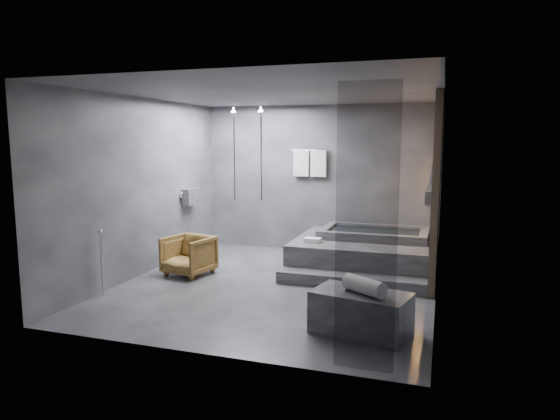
% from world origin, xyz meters
% --- Properties ---
extents(room, '(5.00, 5.04, 2.82)m').
position_xyz_m(room, '(0.40, 0.24, 1.73)').
color(room, '#29292C').
rests_on(room, ground).
extents(tub_deck, '(2.20, 2.00, 0.50)m').
position_xyz_m(tub_deck, '(1.05, 1.45, 0.25)').
color(tub_deck, '#2E2E30').
rests_on(tub_deck, ground).
extents(tub_step, '(2.20, 0.36, 0.18)m').
position_xyz_m(tub_step, '(1.05, 0.27, 0.09)').
color(tub_step, '#2E2E30').
rests_on(tub_step, ground).
extents(concrete_bench, '(1.15, 0.80, 0.47)m').
position_xyz_m(concrete_bench, '(1.47, -1.46, 0.24)').
color(concrete_bench, '#2D2D30').
rests_on(concrete_bench, ground).
extents(driftwood_chair, '(0.81, 0.82, 0.63)m').
position_xyz_m(driftwood_chair, '(-1.54, 0.14, 0.31)').
color(driftwood_chair, '#493112').
rests_on(driftwood_chair, ground).
extents(rolled_towel, '(0.52, 0.43, 0.18)m').
position_xyz_m(rolled_towel, '(1.51, -1.50, 0.56)').
color(rolled_towel, white).
rests_on(rolled_towel, concrete_bench).
extents(deck_towel, '(0.26, 0.19, 0.07)m').
position_xyz_m(deck_towel, '(0.31, 0.90, 0.53)').
color(deck_towel, silver).
rests_on(deck_towel, tub_deck).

